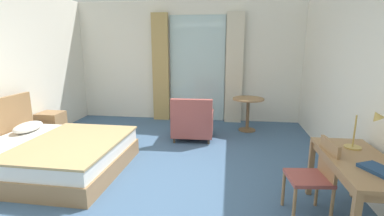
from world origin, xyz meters
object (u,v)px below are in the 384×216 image
object	(u,v)px
desk_lamp	(368,126)
round_cafe_table	(248,107)
desk_chair	(316,174)
bed	(49,154)
nightstand	(52,126)
writing_desk	(359,168)
armchair_by_window	(193,123)
closed_book	(380,170)

from	to	relation	value
desk_lamp	round_cafe_table	world-z (taller)	desk_lamp
desk_chair	round_cafe_table	xyz separation A→B (m)	(-0.53, 3.05, 0.04)
bed	nightstand	distance (m)	1.56
desk_chair	desk_lamp	distance (m)	0.73
writing_desk	armchair_by_window	world-z (taller)	armchair_by_window
writing_desk	closed_book	xyz separation A→B (m)	(0.04, -0.28, 0.11)
nightstand	desk_chair	size ratio (longest dim) A/B	0.63
nightstand	closed_book	size ratio (longest dim) A/B	1.72
bed	desk_chair	distance (m)	3.63
writing_desk	round_cafe_table	xyz separation A→B (m)	(-0.89, 3.20, -0.12)
bed	desk_lamp	xyz separation A→B (m)	(4.07, -0.53, 0.75)
desk_lamp	closed_book	world-z (taller)	desk_lamp
desk_lamp	desk_chair	bearing A→B (deg)	-166.80
writing_desk	round_cafe_table	world-z (taller)	writing_desk
bed	armchair_by_window	bearing A→B (deg)	41.26
writing_desk	desk_lamp	world-z (taller)	desk_lamp
armchair_by_window	round_cafe_table	world-z (taller)	armchair_by_window
desk_lamp	closed_book	xyz separation A→B (m)	(-0.11, -0.54, -0.25)
closed_book	writing_desk	bearing A→B (deg)	73.25
desk_chair	armchair_by_window	world-z (taller)	desk_chair
desk_lamp	round_cafe_table	bearing A→B (deg)	109.53
bed	nightstand	xyz separation A→B (m)	(-0.84, 1.31, 0.01)
desk_lamp	armchair_by_window	world-z (taller)	desk_lamp
bed	desk_chair	size ratio (longest dim) A/B	2.39
nightstand	desk_chair	bearing A→B (deg)	-24.06
nightstand	writing_desk	xyz separation A→B (m)	(4.76, -2.11, 0.38)
desk_lamp	closed_book	size ratio (longest dim) A/B	1.49
nightstand	closed_book	bearing A→B (deg)	-26.41
bed	desk_lamp	size ratio (longest dim) A/B	4.41
desk_chair	round_cafe_table	world-z (taller)	desk_chair
bed	writing_desk	size ratio (longest dim) A/B	1.62
bed	round_cafe_table	world-z (taller)	bed
closed_book	desk_chair	bearing A→B (deg)	107.93
writing_desk	armchair_by_window	bearing A→B (deg)	128.75
nightstand	round_cafe_table	distance (m)	4.03
nightstand	round_cafe_table	size ratio (longest dim) A/B	0.76
closed_book	round_cafe_table	distance (m)	3.60
desk_chair	closed_book	xyz separation A→B (m)	(0.40, -0.42, 0.26)
desk_lamp	armchair_by_window	xyz separation A→B (m)	(-2.14, 2.22, -0.68)
nightstand	desk_chair	distance (m)	4.82
writing_desk	round_cafe_table	size ratio (longest dim) A/B	1.79
desk_chair	armchair_by_window	distance (m)	2.86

